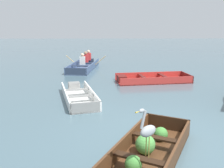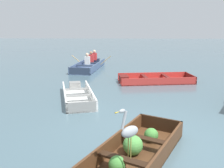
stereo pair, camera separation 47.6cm
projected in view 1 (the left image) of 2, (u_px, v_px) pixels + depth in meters
name	position (u px, v px, depth m)	size (l,w,h in m)	color
ground_plane	(165.00, 140.00, 5.46)	(80.00, 80.00, 0.00)	#47606B
dinghy_dark_varnish_foreground	(146.00, 155.00, 4.56)	(2.28, 3.13, 0.42)	#4C2D19
skiff_white_near_moored	(78.00, 96.00, 8.46)	(1.60, 2.92, 0.32)	white
skiff_red_far_moored	(150.00, 79.00, 10.98)	(3.33, 1.67, 0.32)	#AD2D28
rowboat_slate_blue_with_crew	(84.00, 65.00, 14.25)	(2.36, 3.77, 0.93)	#475B7F
heron_on_dinghy	(147.00, 130.00, 3.83)	(0.40, 0.35, 0.84)	olive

